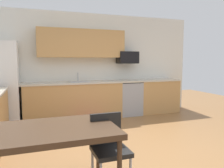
% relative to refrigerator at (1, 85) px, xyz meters
% --- Properties ---
extents(ground_plane, '(12.00, 12.00, 0.00)m').
position_rel_refrigerator_xyz_m(ground_plane, '(2.18, -2.22, -0.94)').
color(ground_plane, olive).
extents(wall_back, '(5.80, 0.10, 2.70)m').
position_rel_refrigerator_xyz_m(wall_back, '(2.18, 0.43, 0.41)').
color(wall_back, silver).
rests_on(wall_back, ground).
extents(cabinet_run_back, '(2.39, 0.60, 0.90)m').
position_rel_refrigerator_xyz_m(cabinet_run_back, '(1.63, 0.08, -0.49)').
color(cabinet_run_back, tan).
rests_on(cabinet_run_back, ground).
extents(cabinet_run_back_right, '(1.16, 0.60, 0.90)m').
position_rel_refrigerator_xyz_m(cabinet_run_back_right, '(4.00, 0.08, -0.49)').
color(cabinet_run_back_right, tan).
rests_on(cabinet_run_back_right, ground).
extents(countertop_back, '(4.80, 0.64, 0.04)m').
position_rel_refrigerator_xyz_m(countertop_back, '(2.18, 0.08, -0.02)').
color(countertop_back, beige).
rests_on(countertop_back, cabinet_run_back).
extents(upper_cabinets_back, '(2.20, 0.34, 0.70)m').
position_rel_refrigerator_xyz_m(upper_cabinets_back, '(1.88, 0.21, 0.96)').
color(upper_cabinets_back, tan).
extents(refrigerator, '(0.76, 0.70, 1.88)m').
position_rel_refrigerator_xyz_m(refrigerator, '(0.00, 0.00, 0.00)').
color(refrigerator, white).
rests_on(refrigerator, ground).
extents(oven_range, '(0.60, 0.60, 0.91)m').
position_rel_refrigerator_xyz_m(oven_range, '(3.12, 0.08, -0.49)').
color(oven_range, '#999BA0').
rests_on(oven_range, ground).
extents(microwave, '(0.54, 0.36, 0.32)m').
position_rel_refrigerator_xyz_m(microwave, '(3.12, 0.18, 0.61)').
color(microwave, black).
extents(sink_basin, '(0.48, 0.40, 0.14)m').
position_rel_refrigerator_xyz_m(sink_basin, '(1.77, 0.08, -0.06)').
color(sink_basin, '#A5A8AD').
rests_on(sink_basin, countertop_back).
extents(sink_faucet, '(0.02, 0.02, 0.24)m').
position_rel_refrigerator_xyz_m(sink_faucet, '(1.77, 0.26, 0.10)').
color(sink_faucet, '#B2B5BA').
rests_on(sink_faucet, countertop_back).
extents(dining_table, '(1.40, 0.90, 0.77)m').
position_rel_refrigerator_xyz_m(dining_table, '(0.83, -3.06, -0.24)').
color(dining_table, '#422D1E').
rests_on(dining_table, ground).
extents(chair_near_table, '(0.40, 0.40, 0.85)m').
position_rel_refrigerator_xyz_m(chair_near_table, '(1.49, -3.06, -0.44)').
color(chair_near_table, black).
rests_on(chair_near_table, ground).
extents(floor_mat, '(0.70, 0.50, 0.01)m').
position_rel_refrigerator_xyz_m(floor_mat, '(1.86, -0.57, -0.94)').
color(floor_mat, '#CC3372').
rests_on(floor_mat, ground).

